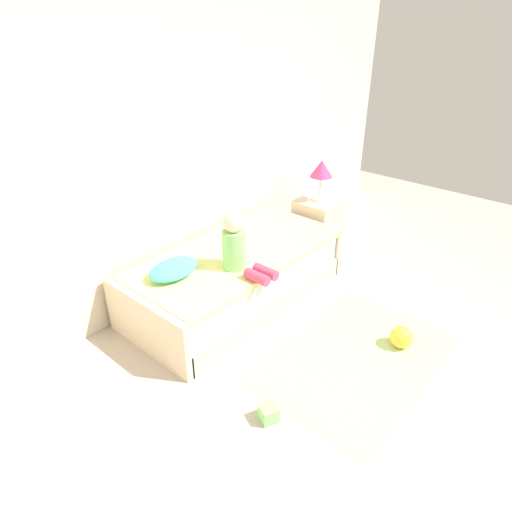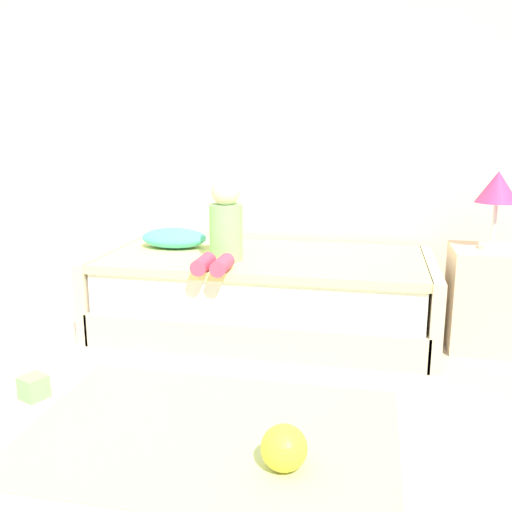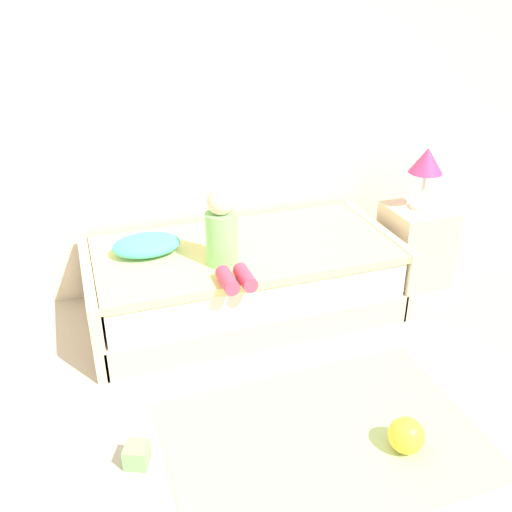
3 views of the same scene
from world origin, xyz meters
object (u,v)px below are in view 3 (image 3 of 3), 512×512
object	(u,v)px
nightstand	(415,245)
pillow	(146,245)
child_figure	(224,237)
toy_ball	(406,435)
toy_block	(137,455)
bed	(244,279)
table_lamp	(426,164)

from	to	relation	value
nightstand	pillow	bearing A→B (deg)	177.12
nightstand	child_figure	distance (m)	1.62
nightstand	pillow	size ratio (longest dim) A/B	1.36
toy_ball	toy_block	size ratio (longest dim) A/B	1.63
toy_block	nightstand	bearing A→B (deg)	27.08
nightstand	toy_ball	distance (m)	1.80
pillow	child_figure	bearing A→B (deg)	-37.23
bed	table_lamp	size ratio (longest dim) A/B	4.69
child_figure	table_lamp	bearing A→B (deg)	8.40
table_lamp	toy_block	bearing A→B (deg)	-152.92
pillow	toy_block	world-z (taller)	pillow
bed	nightstand	xyz separation A→B (m)	(1.35, 0.00, 0.05)
table_lamp	toy_block	world-z (taller)	table_lamp
bed	toy_block	distance (m)	1.49
bed	child_figure	world-z (taller)	child_figure
child_figure	toy_ball	world-z (taller)	child_figure
toy_ball	child_figure	bearing A→B (deg)	114.07
toy_ball	toy_block	world-z (taller)	toy_ball
table_lamp	bed	bearing A→B (deg)	-179.99
table_lamp	pillow	size ratio (longest dim) A/B	1.02
nightstand	child_figure	bearing A→B (deg)	-171.60
bed	table_lamp	world-z (taller)	table_lamp
child_figure	toy_block	size ratio (longest dim) A/B	4.54
bed	toy_ball	distance (m)	1.55
toy_ball	table_lamp	bearing A→B (deg)	56.76
child_figure	pillow	bearing A→B (deg)	142.77
table_lamp	toy_ball	size ratio (longest dim) A/B	2.46
pillow	toy_block	size ratio (longest dim) A/B	3.91
pillow	toy_block	distance (m)	1.39
table_lamp	pillow	xyz separation A→B (m)	(-1.98, 0.10, -0.37)
pillow	toy_block	xyz separation A→B (m)	(-0.29, -1.26, -0.51)
nightstand	child_figure	world-z (taller)	child_figure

